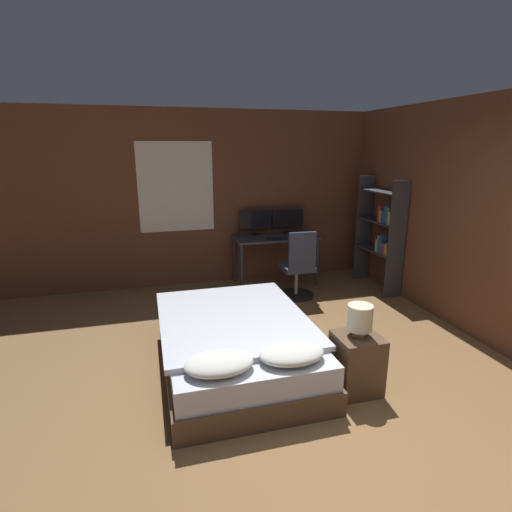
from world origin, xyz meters
TOP-DOWN VIEW (x-y plane):
  - ground_plane at (0.00, 0.00)m, footprint 20.00×20.00m
  - wall_back at (-0.01, 4.06)m, footprint 12.00×0.08m
  - wall_side_right at (2.20, 1.50)m, footprint 0.06×12.00m
  - bed at (-0.62, 1.35)m, footprint 1.44×2.06m
  - nightstand at (0.33, 0.67)m, footprint 0.39×0.38m
  - bedside_lamp at (0.33, 0.67)m, footprint 0.22×0.22m
  - desk at (0.55, 3.68)m, footprint 1.33×0.62m
  - monitor_left at (0.27, 3.89)m, footprint 0.53×0.16m
  - monitor_right at (0.82, 3.89)m, footprint 0.53×0.16m
  - keyboard at (0.55, 3.47)m, footprint 0.41×0.13m
  - computer_mouse at (0.84, 3.47)m, footprint 0.07×0.05m
  - office_chair at (0.66, 2.97)m, footprint 0.52×0.52m
  - bookshelf at (2.01, 2.96)m, footprint 0.28×0.93m

SIDE VIEW (x-z plane):
  - ground_plane at x=0.00m, z-range 0.00..0.00m
  - bed at x=-0.62m, z-range -0.04..0.53m
  - nightstand at x=0.33m, z-range 0.00..0.54m
  - office_chair at x=0.66m, z-range -0.11..0.90m
  - desk at x=0.55m, z-range 0.28..1.06m
  - bedside_lamp at x=0.33m, z-range 0.57..0.86m
  - keyboard at x=0.55m, z-range 0.78..0.79m
  - computer_mouse at x=0.84m, z-range 0.78..0.81m
  - bookshelf at x=2.01m, z-range 0.09..1.80m
  - monitor_left at x=0.27m, z-range 0.81..1.20m
  - monitor_right at x=0.82m, z-range 0.81..1.20m
  - wall_side_right at x=2.20m, z-range 0.00..2.70m
  - wall_back at x=-0.01m, z-range 0.00..2.70m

